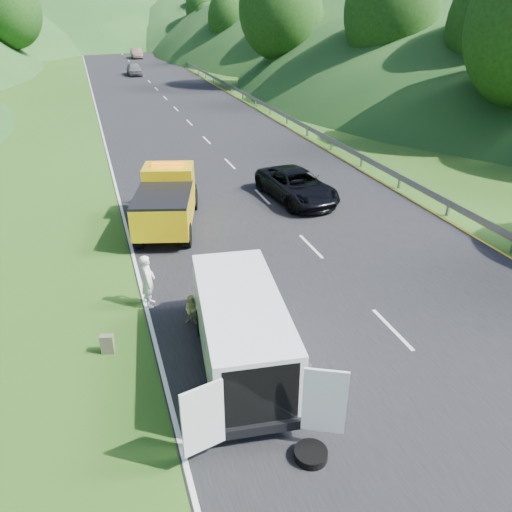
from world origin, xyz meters
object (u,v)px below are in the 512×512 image
object	(u,v)px
spare_tire	(311,458)
passing_suv	(296,200)
suitcase	(107,344)
white_van	(240,326)
worker	(296,419)
child	(193,324)
tow_truck	(167,200)
woman	(151,305)

from	to	relation	value
spare_tire	passing_suv	xyz separation A→B (m)	(5.76, 14.67, 0.00)
spare_tire	suitcase	bearing A→B (deg)	127.15
white_van	worker	size ratio (longest dim) A/B	3.74
worker	suitcase	xyz separation A→B (m)	(-4.06, 4.00, 0.29)
suitcase	passing_suv	world-z (taller)	passing_suv
child	tow_truck	bearing A→B (deg)	114.51
white_van	suitcase	distance (m)	3.92
spare_tire	woman	bearing A→B (deg)	108.62
child	suitcase	bearing A→B (deg)	-137.65
child	passing_suv	distance (m)	11.39
white_van	worker	bearing A→B (deg)	-66.70
tow_truck	suitcase	world-z (taller)	tow_truck
suitcase	passing_suv	distance (m)	13.57
white_van	woman	bearing A→B (deg)	124.47
woman	suitcase	distance (m)	2.57
suitcase	spare_tire	size ratio (longest dim) A/B	0.79
worker	white_van	bearing A→B (deg)	111.07
woman	passing_suv	xyz separation A→B (m)	(8.21, 7.41, 0.00)
worker	spare_tire	world-z (taller)	worker
woman	suitcase	world-z (taller)	woman
woman	passing_suv	size ratio (longest dim) A/B	0.34
tow_truck	worker	size ratio (longest dim) A/B	3.53
tow_truck	passing_suv	bearing A→B (deg)	26.57
woman	suitcase	size ratio (longest dim) A/B	3.09
passing_suv	suitcase	bearing A→B (deg)	-141.74
tow_truck	woman	world-z (taller)	tow_truck
woman	suitcase	bearing A→B (deg)	157.32
tow_truck	suitcase	bearing A→B (deg)	-94.76
white_van	worker	distance (m)	2.73
tow_truck	suitcase	xyz separation A→B (m)	(-3.14, -8.28, -0.95)
child	suitcase	xyz separation A→B (m)	(-2.56, -0.62, 0.29)
white_van	passing_suv	size ratio (longest dim) A/B	1.25
woman	worker	bearing A→B (deg)	-144.60
woman	spare_tire	distance (m)	7.67
tow_truck	child	xyz separation A→B (m)	(-0.58, -7.66, -1.24)
tow_truck	passing_suv	distance (m)	6.77
suitcase	child	bearing A→B (deg)	13.54
spare_tire	tow_truck	bearing A→B (deg)	93.34
woman	white_van	bearing A→B (deg)	-140.55
worker	passing_suv	bearing A→B (deg)	72.58
tow_truck	spare_tire	xyz separation A→B (m)	(0.78, -13.45, -1.24)
spare_tire	passing_suv	bearing A→B (deg)	68.56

